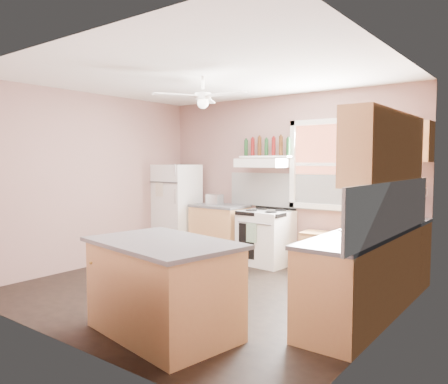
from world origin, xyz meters
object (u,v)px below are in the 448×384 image
Objects in this scene: toaster at (215,199)px; stove at (266,238)px; refrigerator at (177,208)px; cart at (322,253)px; island at (163,289)px.

stove is (1.01, 0.05, -0.56)m from toaster.
cart is (2.74, 0.21, -0.50)m from refrigerator.
refrigerator is 3.80m from island.
stove is 0.62× the size of island.
refrigerator is 5.66× the size of toaster.
island is at bearing -98.21° from cart.
refrigerator reaches higher than cart.
island reaches higher than cart.
cart is at bearing 6.98° from stove.
toaster is 1.15m from stove.
toaster is at bearing -173.37° from stove.
refrigerator reaches higher than stove.
cart is 0.42× the size of island.
stove is 0.96m from cart.
refrigerator is 1.83m from stove.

